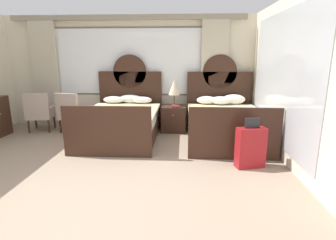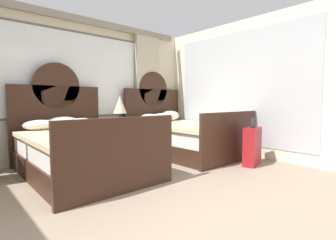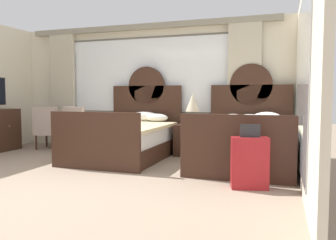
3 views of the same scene
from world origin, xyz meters
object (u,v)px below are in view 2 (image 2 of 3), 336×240
object	(u,v)px
bed_near_window	(81,150)
bed_near_mirror	(183,136)
nightstand_between_beds	(122,141)
book_on_nightstand	(128,126)
suitcase_on_floor	(252,146)
table_lamp_on_nightstand	(120,105)

from	to	relation	value
bed_near_window	bed_near_mirror	distance (m)	2.18
bed_near_window	nightstand_between_beds	world-z (taller)	bed_near_window
book_on_nightstand	suitcase_on_floor	size ratio (longest dim) A/B	0.32
bed_near_window	nightstand_between_beds	size ratio (longest dim) A/B	3.71
bed_near_mirror	table_lamp_on_nightstand	size ratio (longest dim) A/B	3.64
nightstand_between_beds	table_lamp_on_nightstand	distance (m)	0.73
book_on_nightstand	bed_near_window	bearing A→B (deg)	-155.95
nightstand_between_beds	book_on_nightstand	bearing A→B (deg)	-62.70
table_lamp_on_nightstand	suitcase_on_floor	distance (m)	2.60
bed_near_window	bed_near_mirror	size ratio (longest dim) A/B	1.00
nightstand_between_beds	suitcase_on_floor	bearing A→B (deg)	-57.98
bed_near_window	suitcase_on_floor	xyz separation A→B (m)	(2.39, -1.45, -0.04)
book_on_nightstand	suitcase_on_floor	xyz separation A→B (m)	(1.24, -1.96, -0.28)
bed_near_window	table_lamp_on_nightstand	size ratio (longest dim) A/B	3.64
bed_near_mirror	table_lamp_on_nightstand	xyz separation A→B (m)	(-1.08, 0.70, 0.65)
bed_near_window	bed_near_mirror	bearing A→B (deg)	0.14
bed_near_mirror	suitcase_on_floor	xyz separation A→B (m)	(0.21, -1.46, -0.04)
bed_near_window	nightstand_between_beds	bearing A→B (deg)	29.75
suitcase_on_floor	bed_near_window	bearing A→B (deg)	148.72
bed_near_window	table_lamp_on_nightstand	world-z (taller)	bed_near_window
bed_near_window	table_lamp_on_nightstand	bearing A→B (deg)	32.65
table_lamp_on_nightstand	book_on_nightstand	distance (m)	0.45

